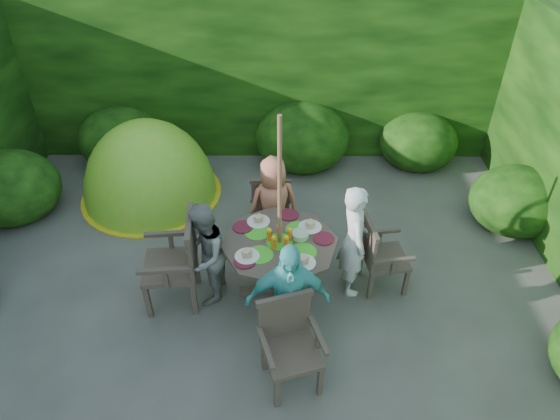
{
  "coord_description": "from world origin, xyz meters",
  "views": [
    {
      "loc": [
        0.31,
        -3.46,
        4.18
      ],
      "look_at": [
        0.27,
        0.92,
        0.85
      ],
      "focal_mm": 32.0,
      "sensor_mm": 36.0,
      "label": 1
    }
  ],
  "objects_px": {
    "garden_chair_right": "(379,254)",
    "garden_chair_back": "(271,202)",
    "parasol_pole": "(280,214)",
    "child_left": "(205,255)",
    "child_front": "(288,302)",
    "patio_table": "(280,250)",
    "garden_chair_left": "(178,260)",
    "garden_chair_front": "(289,342)",
    "dome_tent": "(152,195)",
    "child_right": "(354,241)",
    "child_back": "(273,205)"
  },
  "relations": [
    {
      "from": "child_back",
      "to": "child_right",
      "type": "bearing_deg",
      "value": 124.11
    },
    {
      "from": "garden_chair_back",
      "to": "child_back",
      "type": "xyz_separation_m",
      "value": [
        0.04,
        -0.3,
        0.18
      ]
    },
    {
      "from": "child_front",
      "to": "patio_table",
      "type": "bearing_deg",
      "value": 91.13
    },
    {
      "from": "parasol_pole",
      "to": "child_left",
      "type": "bearing_deg",
      "value": -174.18
    },
    {
      "from": "dome_tent",
      "to": "garden_chair_right",
      "type": "bearing_deg",
      "value": -35.35
    },
    {
      "from": "garden_chair_right",
      "to": "child_back",
      "type": "relative_size",
      "value": 0.7
    },
    {
      "from": "child_right",
      "to": "dome_tent",
      "type": "distance_m",
      "value": 3.27
    },
    {
      "from": "garden_chair_back",
      "to": "child_left",
      "type": "xyz_separation_m",
      "value": [
        -0.68,
        -1.18,
        0.17
      ]
    },
    {
      "from": "garden_chair_left",
      "to": "garden_chair_front",
      "type": "relative_size",
      "value": 1.18
    },
    {
      "from": "garden_chair_back",
      "to": "child_left",
      "type": "height_order",
      "value": "child_left"
    },
    {
      "from": "child_right",
      "to": "child_left",
      "type": "relative_size",
      "value": 1.11
    },
    {
      "from": "garden_chair_back",
      "to": "garden_chair_front",
      "type": "bearing_deg",
      "value": 95.2
    },
    {
      "from": "parasol_pole",
      "to": "child_front",
      "type": "xyz_separation_m",
      "value": [
        0.08,
        -0.8,
        -0.42
      ]
    },
    {
      "from": "garden_chair_back",
      "to": "child_right",
      "type": "bearing_deg",
      "value": 131.56
    },
    {
      "from": "patio_table",
      "to": "child_left",
      "type": "height_order",
      "value": "child_left"
    },
    {
      "from": "garden_chair_left",
      "to": "garden_chair_back",
      "type": "height_order",
      "value": "garden_chair_left"
    },
    {
      "from": "garden_chair_left",
      "to": "child_left",
      "type": "height_order",
      "value": "child_left"
    },
    {
      "from": "garden_chair_right",
      "to": "garden_chair_front",
      "type": "bearing_deg",
      "value": 131.72
    },
    {
      "from": "garden_chair_right",
      "to": "garden_chair_back",
      "type": "xyz_separation_m",
      "value": [
        -1.22,
        0.99,
        -0.02
      ]
    },
    {
      "from": "garden_chair_left",
      "to": "garden_chair_back",
      "type": "relative_size",
      "value": 1.25
    },
    {
      "from": "garden_chair_front",
      "to": "dome_tent",
      "type": "height_order",
      "value": "dome_tent"
    },
    {
      "from": "garden_chair_right",
      "to": "child_left",
      "type": "relative_size",
      "value": 0.71
    },
    {
      "from": "child_back",
      "to": "child_front",
      "type": "bearing_deg",
      "value": 79.11
    },
    {
      "from": "garden_chair_right",
      "to": "garden_chair_left",
      "type": "height_order",
      "value": "garden_chair_left"
    },
    {
      "from": "child_left",
      "to": "child_back",
      "type": "height_order",
      "value": "child_back"
    },
    {
      "from": "parasol_pole",
      "to": "child_front",
      "type": "distance_m",
      "value": 0.9
    },
    {
      "from": "child_back",
      "to": "child_left",
      "type": "bearing_deg",
      "value": 34.11
    },
    {
      "from": "child_left",
      "to": "dome_tent",
      "type": "bearing_deg",
      "value": -147.45
    },
    {
      "from": "child_back",
      "to": "child_front",
      "type": "distance_m",
      "value": 1.6
    },
    {
      "from": "garden_chair_front",
      "to": "child_left",
      "type": "height_order",
      "value": "child_left"
    },
    {
      "from": "patio_table",
      "to": "child_back",
      "type": "bearing_deg",
      "value": 96.13
    },
    {
      "from": "garden_chair_right",
      "to": "garden_chair_front",
      "type": "relative_size",
      "value": 0.98
    },
    {
      "from": "garden_chair_right",
      "to": "garden_chair_back",
      "type": "relative_size",
      "value": 1.04
    },
    {
      "from": "garden_chair_right",
      "to": "parasol_pole",
      "type": "bearing_deg",
      "value": 87.04
    },
    {
      "from": "garden_chair_right",
      "to": "child_back",
      "type": "xyz_separation_m",
      "value": [
        -1.18,
        0.69,
        0.16
      ]
    },
    {
      "from": "garden_chair_left",
      "to": "child_back",
      "type": "height_order",
      "value": "child_back"
    },
    {
      "from": "patio_table",
      "to": "dome_tent",
      "type": "xyz_separation_m",
      "value": [
        -1.86,
        1.86,
        -0.62
      ]
    },
    {
      "from": "child_right",
      "to": "child_back",
      "type": "xyz_separation_m",
      "value": [
        -0.88,
        0.71,
        -0.05
      ]
    },
    {
      "from": "child_left",
      "to": "child_front",
      "type": "bearing_deg",
      "value": 54.78
    },
    {
      "from": "patio_table",
      "to": "child_front",
      "type": "height_order",
      "value": "child_front"
    },
    {
      "from": "child_right",
      "to": "dome_tent",
      "type": "height_order",
      "value": "child_right"
    },
    {
      "from": "child_front",
      "to": "garden_chair_back",
      "type": "bearing_deg",
      "value": 91.65
    },
    {
      "from": "parasol_pole",
      "to": "child_left",
      "type": "height_order",
      "value": "parasol_pole"
    },
    {
      "from": "parasol_pole",
      "to": "child_left",
      "type": "distance_m",
      "value": 0.94
    },
    {
      "from": "garden_chair_right",
      "to": "child_right",
      "type": "distance_m",
      "value": 0.37
    },
    {
      "from": "garden_chair_right",
      "to": "dome_tent",
      "type": "relative_size",
      "value": 0.39
    },
    {
      "from": "patio_table",
      "to": "child_right",
      "type": "bearing_deg",
      "value": 5.75
    },
    {
      "from": "patio_table",
      "to": "garden_chair_back",
      "type": "xyz_separation_m",
      "value": [
        -0.12,
        1.1,
        -0.17
      ]
    },
    {
      "from": "dome_tent",
      "to": "child_back",
      "type": "bearing_deg",
      "value": -35.65
    },
    {
      "from": "child_left",
      "to": "child_front",
      "type": "height_order",
      "value": "child_front"
    }
  ]
}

